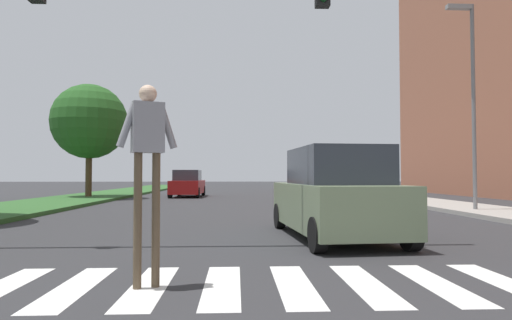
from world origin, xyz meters
The scene contains 10 objects.
ground_plane centered at (0.00, 30.00, 0.00)m, with size 140.00×140.00×0.00m, color #2D2D30.
crosswalk centered at (0.00, 7.57, 0.00)m, with size 7.65×2.20×0.01m.
median_strip centered at (-8.53, 28.00, 0.07)m, with size 4.31×64.00×0.15m, color #2D5B28.
tree_far centered at (-8.46, 28.20, 4.53)m, with size 4.38×4.38×6.58m.
sidewalk_right centered at (9.32, 28.00, 0.07)m, with size 3.00×64.00×0.15m, color #9E9991.
traffic_light_gantry centered at (-3.62, 10.54, 4.41)m, with size 10.15×0.30×6.00m.
street_lamp_right centered at (8.73, 17.61, 4.59)m, with size 1.02×0.24×7.50m.
pedestrian_performer centered at (-0.92, 7.50, 1.66)m, with size 0.73×0.36×2.49m.
suv_crossing centered at (2.33, 11.63, 0.93)m, with size 2.31×4.74×1.97m.
sedan_midblock centered at (-2.94, 30.47, 0.79)m, with size 1.96×4.62×1.71m.
Camera 1 is at (0.17, 2.04, 1.37)m, focal length 30.88 mm.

